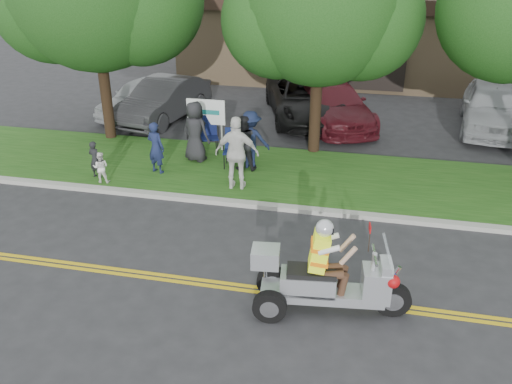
% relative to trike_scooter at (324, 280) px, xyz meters
% --- Properties ---
extents(ground, '(120.00, 120.00, 0.00)m').
position_rel_trike_scooter_xyz_m(ground, '(-1.65, 0.87, -0.68)').
color(ground, '#28282B').
rests_on(ground, ground).
extents(centerline_near, '(60.00, 0.10, 0.01)m').
position_rel_trike_scooter_xyz_m(centerline_near, '(-1.65, 0.29, -0.67)').
color(centerline_near, gold).
rests_on(centerline_near, ground).
extents(centerline_far, '(60.00, 0.10, 0.01)m').
position_rel_trike_scooter_xyz_m(centerline_far, '(-1.65, 0.45, -0.67)').
color(centerline_far, gold).
rests_on(centerline_far, ground).
extents(curb, '(60.00, 0.25, 0.12)m').
position_rel_trike_scooter_xyz_m(curb, '(-1.65, 3.92, -0.62)').
color(curb, '#A8A89E').
rests_on(curb, ground).
extents(grass_verge, '(60.00, 4.00, 0.10)m').
position_rel_trike_scooter_xyz_m(grass_verge, '(-1.65, 6.07, -0.62)').
color(grass_verge, '#194713').
rests_on(grass_verge, ground).
extents(commercial_building, '(18.00, 8.20, 4.00)m').
position_rel_trike_scooter_xyz_m(commercial_building, '(0.35, 19.85, 1.33)').
color(commercial_building, '#9E7F5B').
rests_on(commercial_building, ground).
extents(tree_mid, '(5.88, 4.80, 7.05)m').
position_rel_trike_scooter_xyz_m(tree_mid, '(-1.09, 8.11, 3.76)').
color(tree_mid, '#332114').
rests_on(tree_mid, ground).
extents(business_sign, '(1.25, 0.06, 1.75)m').
position_rel_trike_scooter_xyz_m(business_sign, '(-4.55, 7.47, 0.58)').
color(business_sign, silver).
rests_on(business_sign, ground).
extents(trike_scooter, '(2.97, 1.05, 1.94)m').
position_rel_trike_scooter_xyz_m(trike_scooter, '(0.00, 0.00, 0.00)').
color(trike_scooter, black).
rests_on(trike_scooter, ground).
extents(lawn_chair_a, '(0.66, 0.68, 1.13)m').
position_rel_trike_scooter_xyz_m(lawn_chair_a, '(-3.33, 6.33, 0.06)').
color(lawn_chair_a, black).
rests_on(lawn_chair_a, grass_verge).
extents(lawn_chair_b, '(0.79, 0.81, 1.14)m').
position_rel_trike_scooter_xyz_m(lawn_chair_b, '(-4.45, 7.29, 0.07)').
color(lawn_chair_b, black).
rests_on(lawn_chair_b, grass_verge).
extents(spectator_adult_left, '(0.64, 0.52, 1.53)m').
position_rel_trike_scooter_xyz_m(spectator_adult_left, '(-5.41, 5.33, 0.19)').
color(spectator_adult_left, '#182044').
rests_on(spectator_adult_left, grass_verge).
extents(spectator_adult_mid, '(0.89, 0.75, 1.65)m').
position_rel_trike_scooter_xyz_m(spectator_adult_mid, '(-3.00, 6.08, 0.25)').
color(spectator_adult_mid, black).
rests_on(spectator_adult_mid, grass_verge).
extents(spectator_adult_right, '(1.22, 0.58, 2.03)m').
position_rel_trike_scooter_xyz_m(spectator_adult_right, '(-2.85, 4.77, 0.44)').
color(spectator_adult_right, silver).
rests_on(spectator_adult_right, grass_verge).
extents(spectator_chair_a, '(1.18, 0.75, 1.73)m').
position_rel_trike_scooter_xyz_m(spectator_chair_a, '(-2.82, 6.28, 0.29)').
color(spectator_chair_a, '#141C38').
rests_on(spectator_chair_a, grass_verge).
extents(spectator_chair_b, '(1.05, 0.85, 1.86)m').
position_rel_trike_scooter_xyz_m(spectator_chair_b, '(-4.58, 6.46, 0.35)').
color(spectator_chair_b, '#232326').
rests_on(spectator_chair_b, grass_verge).
extents(child_left, '(0.45, 0.35, 1.09)m').
position_rel_trike_scooter_xyz_m(child_left, '(-6.97, 4.60, -0.03)').
color(child_left, black).
rests_on(child_left, grass_verge).
extents(child_right, '(0.50, 0.42, 0.89)m').
position_rel_trike_scooter_xyz_m(child_right, '(-6.66, 4.31, -0.13)').
color(child_right, white).
rests_on(child_right, grass_verge).
extents(parked_car_far_left, '(2.75, 4.49, 1.43)m').
position_rel_trike_scooter_xyz_m(parked_car_far_left, '(-8.20, 10.76, 0.04)').
color(parked_car_far_left, '#A1A4A8').
rests_on(parked_car_far_left, ground).
extents(parked_car_left, '(2.48, 4.92, 1.55)m').
position_rel_trike_scooter_xyz_m(parked_car_left, '(-7.15, 10.40, 0.10)').
color(parked_car_left, '#29292B').
rests_on(parked_car_left, ground).
extents(parked_car_mid, '(4.11, 6.14, 1.56)m').
position_rel_trike_scooter_xyz_m(parked_car_mid, '(-1.92, 11.68, 0.10)').
color(parked_car_mid, black).
rests_on(parked_car_mid, ground).
extents(parked_car_right, '(4.00, 5.62, 1.51)m').
position_rel_trike_scooter_xyz_m(parked_car_right, '(-0.85, 11.31, 0.08)').
color(parked_car_right, '#4E121A').
rests_on(parked_car_right, ground).
extents(parked_car_far_right, '(2.68, 5.35, 1.75)m').
position_rel_trike_scooter_xyz_m(parked_car_far_right, '(4.81, 11.84, 0.20)').
color(parked_car_far_right, '#A5A7AC').
rests_on(parked_car_far_right, ground).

